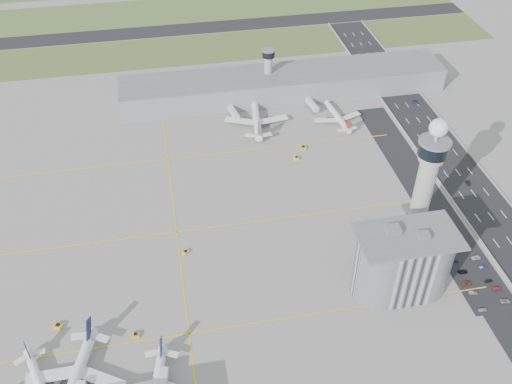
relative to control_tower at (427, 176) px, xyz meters
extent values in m
plane|color=gray|center=(-72.00, -8.00, -35.04)|extent=(1000.00, 1000.00, 0.00)
cube|color=#546A32|center=(-92.00, 217.00, -35.00)|extent=(480.00, 50.00, 0.08)
cube|color=#496831|center=(-92.00, 292.00, -35.00)|extent=(480.00, 60.00, 0.08)
cube|color=black|center=(-92.00, 254.00, -34.98)|extent=(480.00, 22.00, 0.10)
cube|color=black|center=(43.00, -8.00, -34.99)|extent=(28.00, 500.00, 0.10)
cube|color=#9E9E99|center=(29.00, -8.00, -34.44)|extent=(0.60, 500.00, 1.20)
cube|color=black|center=(18.00, -18.00, -35.00)|extent=(18.00, 260.00, 0.08)
cube|color=black|center=(16.00, -30.00, -34.99)|extent=(20.00, 44.00, 0.10)
cube|color=yellow|center=(-112.00, -38.00, -35.04)|extent=(260.00, 0.60, 0.01)
cube|color=yellow|center=(-112.00, 22.00, -35.04)|extent=(260.00, 0.60, 0.01)
cube|color=yellow|center=(-112.00, 82.00, -35.04)|extent=(260.00, 0.60, 0.01)
cube|color=yellow|center=(-112.00, 22.00, -35.04)|extent=(0.60, 260.00, 0.01)
cylinder|color=#ADAAA5|center=(0.00, 0.00, -11.04)|extent=(8.40, 8.40, 48.00)
cylinder|color=#ADAAA5|center=(0.00, 0.00, 10.96)|extent=(11.00, 11.00, 4.00)
cylinder|color=black|center=(0.00, 0.00, 14.96)|extent=(13.00, 13.00, 6.00)
cylinder|color=slate|center=(0.00, 0.00, 18.46)|extent=(14.00, 14.00, 1.00)
cylinder|color=#ADAAA5|center=(0.00, 0.00, 20.96)|extent=(1.60, 1.60, 5.00)
sphere|color=white|center=(0.00, 0.00, 25.46)|extent=(8.00, 8.00, 8.00)
cylinder|color=#ADAAA5|center=(-42.00, 142.00, -21.04)|extent=(5.00, 5.00, 28.00)
cylinder|color=black|center=(-42.00, 142.00, -6.04)|extent=(8.00, 8.00, 4.00)
cylinder|color=slate|center=(-42.00, 142.00, -3.54)|extent=(8.60, 8.60, 0.80)
cube|color=#B2B2B7|center=(-20.00, -30.00, -20.04)|extent=(18.00, 24.00, 30.00)
cylinder|color=#B2B2B7|center=(-29.00, -30.00, -20.04)|extent=(24.00, 24.00, 30.00)
cylinder|color=#B2B2B7|center=(-11.00, -30.00, -20.04)|extent=(24.00, 24.00, 30.00)
cube|color=slate|center=(-20.00, -30.00, -4.64)|extent=(42.00, 24.00, 0.80)
cube|color=slate|center=(-26.00, -27.00, -3.04)|extent=(6.00, 5.00, 3.00)
cube|color=slate|center=(-15.00, -32.00, -3.34)|extent=(5.00, 4.00, 2.40)
cube|color=gray|center=(-32.00, 140.00, -27.54)|extent=(210.00, 32.00, 15.00)
cube|color=slate|center=(-32.00, 140.00, -19.64)|extent=(210.00, 32.00, 0.80)
imported|color=#B1B4C0|center=(10.04, -49.53, -34.44)|extent=(3.55, 1.48, 1.20)
imported|color=slate|center=(10.67, -40.31, -34.40)|extent=(4.07, 2.00, 1.28)
imported|color=#993F1F|center=(10.43, -34.65, -34.45)|extent=(4.43, 2.37, 1.18)
imported|color=black|center=(11.78, -28.25, -34.41)|extent=(4.46, 2.15, 1.25)
imported|color=navy|center=(11.25, -21.26, -34.49)|extent=(3.36, 1.68, 1.10)
imported|color=silver|center=(12.06, -10.56, -34.48)|extent=(3.54, 1.57, 1.13)
imported|color=gray|center=(21.86, -47.27, -34.41)|extent=(4.82, 2.73, 1.27)
imported|color=#B62833|center=(21.89, -40.05, -34.42)|extent=(4.47, 2.35, 1.24)
imported|color=black|center=(20.51, -35.33, -34.47)|extent=(3.42, 1.53, 1.14)
imported|color=navy|center=(22.04, -27.37, -34.48)|extent=(3.50, 1.55, 1.12)
imported|color=silver|center=(21.76, -21.30, -34.41)|extent=(4.72, 2.50, 1.26)
imported|color=#A0A1A2|center=(20.01, -13.92, -34.44)|extent=(4.23, 1.86, 1.21)
imported|color=black|center=(43.63, 29.90, -34.41)|extent=(1.36, 3.82, 1.26)
imported|color=navy|center=(49.29, 113.47, -34.40)|extent=(2.78, 4.86, 1.28)
imported|color=gray|center=(35.72, 171.43, -34.43)|extent=(1.46, 3.59, 1.22)
camera|label=1|loc=(-111.73, -180.36, 156.50)|focal=40.00mm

